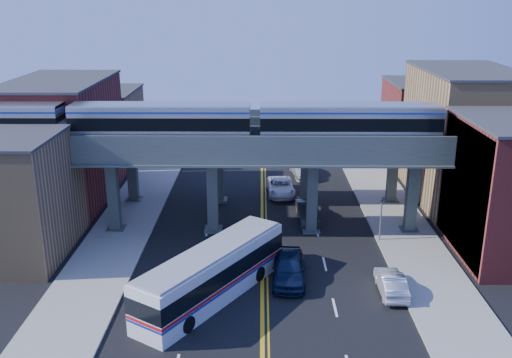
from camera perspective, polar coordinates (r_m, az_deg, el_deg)
ground at (r=39.70m, az=0.63°, el=-9.76°), size 120.00×120.00×0.00m
sidewalk_west at (r=50.06m, az=-12.70°, el=-4.05°), size 5.00×70.00×0.16m
sidewalk_east at (r=50.11m, az=13.92°, el=-4.12°), size 5.00×70.00×0.16m
building_west_a at (r=45.45m, az=-23.39°, el=-1.46°), size 8.00×10.00×9.00m
building_west_b at (r=55.88m, az=-18.75°, el=3.59°), size 8.00×14.00×11.00m
building_west_c at (r=68.28m, az=-15.18°, el=5.11°), size 8.00×10.00×8.00m
building_east_b at (r=55.83m, az=20.03°, el=3.97°), size 8.00×14.00×12.00m
building_east_c at (r=68.23m, az=16.41°, el=5.43°), size 8.00×10.00×9.00m
mural_panel at (r=43.99m, az=19.96°, el=-1.33°), size 0.10×9.50×9.50m
elevated_viaduct_near at (r=44.78m, az=0.64°, el=2.43°), size 52.00×3.60×7.40m
elevated_viaduct_far at (r=51.56m, az=0.63°, el=4.51°), size 52.00×3.60×7.40m
transit_train at (r=44.82m, az=-9.47°, el=5.65°), size 42.87×2.68×3.12m
stop_sign at (r=41.65m, az=1.04°, el=-5.69°), size 0.76×0.09×2.63m
traffic_signal at (r=45.18m, az=12.40°, el=-3.45°), size 0.15×0.18×4.10m
transit_bus at (r=36.62m, az=-4.38°, el=-9.45°), size 9.09×11.92×3.20m
car_lane_a at (r=38.92m, az=3.31°, el=-8.85°), size 2.45×5.55×1.86m
car_lane_b at (r=48.88m, az=5.18°, el=-3.31°), size 1.86×4.86×1.58m
car_lane_c at (r=55.16m, az=2.48°, el=-0.78°), size 2.80×5.52×1.50m
car_lane_d at (r=60.99m, az=4.72°, el=1.11°), size 3.08×6.02×1.67m
car_parked_curb at (r=38.43m, az=13.36°, el=-10.08°), size 1.55×4.36×1.43m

